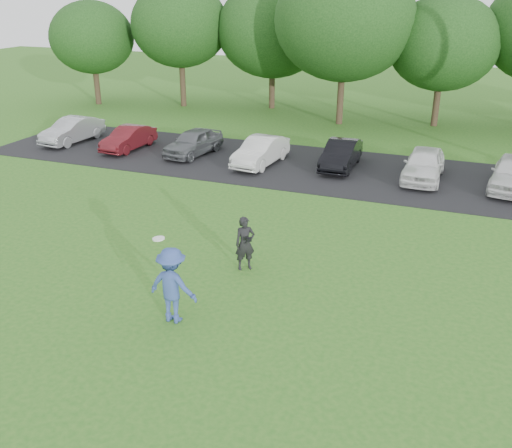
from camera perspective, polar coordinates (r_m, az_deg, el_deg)
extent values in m
plane|color=#29661D|center=(12.97, -5.68, -10.95)|extent=(100.00, 100.00, 0.00)
cube|color=black|center=(24.20, 8.16, 5.34)|extent=(32.00, 6.50, 0.03)
imported|color=#334A91|center=(13.10, -8.37, -6.08)|extent=(1.20, 0.72, 1.82)
cylinder|color=white|center=(12.66, -9.73, -1.45)|extent=(0.27, 0.27, 0.05)
imported|color=black|center=(15.35, -1.11, -1.96)|extent=(0.65, 0.62, 1.51)
cube|color=black|center=(15.05, -0.74, -1.57)|extent=(0.17, 0.17, 0.10)
imported|color=#A2A5A9|center=(29.64, -17.90, 8.91)|extent=(1.52, 3.64, 1.17)
imported|color=#551218|center=(27.61, -12.63, 8.38)|extent=(1.28, 3.27, 1.06)
imported|color=#595D61|center=(26.23, -6.29, 8.16)|extent=(1.85, 3.57, 1.16)
imported|color=silver|center=(24.57, 0.47, 7.29)|extent=(1.56, 3.63, 1.16)
imported|color=black|center=(24.40, 8.50, 6.90)|extent=(1.25, 3.47, 1.14)
imported|color=white|center=(23.53, 16.42, 5.75)|extent=(1.48, 3.64, 1.24)
cylinder|color=#38281C|center=(39.22, -15.60, 13.08)|extent=(0.36, 0.36, 2.20)
ellipsoid|color=#214C19|center=(38.87, -16.10, 17.50)|extent=(5.20, 5.20, 4.42)
cylinder|color=#38281C|center=(37.43, -7.33, 13.67)|extent=(0.36, 0.36, 2.70)
ellipsoid|color=#214C19|center=(37.05, -7.62, 19.13)|extent=(5.94, 5.94, 5.05)
cylinder|color=#38281C|center=(36.53, 1.60, 13.22)|extent=(0.36, 0.36, 2.20)
ellipsoid|color=#214C19|center=(36.11, 1.67, 18.87)|extent=(6.68, 6.68, 5.68)
cylinder|color=#38281C|center=(32.47, 8.43, 12.22)|extent=(0.36, 0.36, 2.70)
ellipsoid|color=#214C19|center=(31.98, 8.87, 19.51)|extent=(7.42, 7.42, 6.31)
cylinder|color=#38281C|center=(33.18, 17.56, 11.21)|extent=(0.36, 0.36, 2.20)
ellipsoid|color=#214C19|center=(32.74, 18.26, 16.79)|extent=(5.76, 5.76, 4.90)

